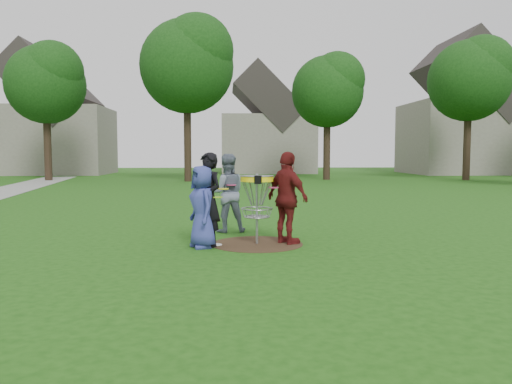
{
  "coord_description": "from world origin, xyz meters",
  "views": [
    {
      "loc": [
        -0.58,
        -9.64,
        1.79
      ],
      "look_at": [
        0.0,
        0.3,
        1.0
      ],
      "focal_mm": 35.0,
      "sensor_mm": 36.0,
      "label": 1
    }
  ],
  "objects": [
    {
      "name": "dirt_patch",
      "position": [
        0.0,
        0.0,
        0.0
      ],
      "size": [
        1.8,
        1.8,
        0.01
      ],
      "primitive_type": "cylinder",
      "color": "#47331E",
      "rests_on": "ground"
    },
    {
      "name": "ground",
      "position": [
        0.0,
        0.0,
        0.0
      ],
      "size": [
        100.0,
        100.0,
        0.0
      ],
      "primitive_type": "plane",
      "color": "#19470F",
      "rests_on": "ground"
    },
    {
      "name": "player_maroon",
      "position": [
        0.6,
        -0.0,
        0.9
      ],
      "size": [
        0.98,
        1.12,
        1.81
      ],
      "primitive_type": "imported",
      "rotation": [
        0.0,
        0.0,
        2.19
      ],
      "color": "maroon",
      "rests_on": "ground"
    },
    {
      "name": "house_row",
      "position": [
        4.78,
        33.07,
        4.14
      ],
      "size": [
        44.5,
        10.65,
        11.62
      ],
      "color": "gray",
      "rests_on": "ground"
    },
    {
      "name": "disc_on_grass",
      "position": [
        -0.79,
        -0.08,
        0.01
      ],
      "size": [
        0.22,
        0.22,
        0.02
      ],
      "primitive_type": "cylinder",
      "color": "white",
      "rests_on": "ground"
    },
    {
      "name": "player_grey",
      "position": [
        -0.58,
        1.53,
        0.88
      ],
      "size": [
        0.94,
        0.78,
        1.76
      ],
      "primitive_type": "imported",
      "rotation": [
        0.0,
        0.0,
        3.28
      ],
      "color": "slate",
      "rests_on": "ground"
    },
    {
      "name": "tree_row",
      "position": [
        0.44,
        20.67,
        6.21
      ],
      "size": [
        51.2,
        17.42,
        9.9
      ],
      "color": "#38281C",
      "rests_on": "ground"
    },
    {
      "name": "player_blue",
      "position": [
        -1.04,
        -0.29,
        0.77
      ],
      "size": [
        0.75,
        0.89,
        1.55
      ],
      "primitive_type": "imported",
      "rotation": [
        0.0,
        0.0,
        -1.17
      ],
      "color": "#333C8D",
      "rests_on": "ground"
    },
    {
      "name": "held_discs",
      "position": [
        -0.4,
        0.23,
        1.06
      ],
      "size": [
        1.31,
        1.71,
        0.18
      ],
      "color": "#9CD818",
      "rests_on": "ground"
    },
    {
      "name": "player_black",
      "position": [
        -0.93,
        -0.18,
        0.9
      ],
      "size": [
        0.74,
        0.78,
        1.79
      ],
      "primitive_type": "imported",
      "rotation": [
        0.0,
        0.0,
        -0.91
      ],
      "color": "black",
      "rests_on": "ground"
    },
    {
      "name": "disc_golf_basket",
      "position": [
        0.0,
        -0.0,
        1.02
      ],
      "size": [
        0.66,
        0.67,
        1.38
      ],
      "color": "#9EA0A5",
      "rests_on": "ground"
    }
  ]
}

